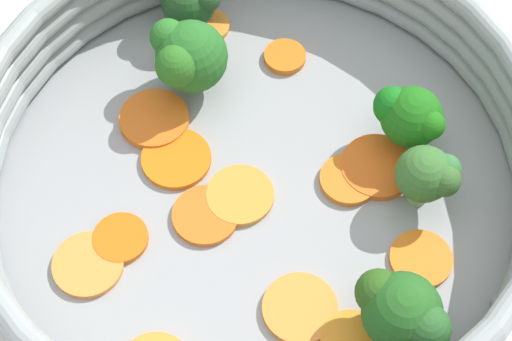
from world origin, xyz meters
The scene contains 22 objects.
ground_plane centered at (0.00, 0.00, 0.00)m, with size 4.00×4.00×0.00m, color white.
skillet centered at (0.00, 0.00, 0.01)m, with size 0.34×0.34×0.02m, color #939699.
skillet_rim_wall centered at (0.00, 0.00, 0.05)m, with size 0.35×0.35×0.06m.
skillet_rivet_right centered at (0.16, 0.04, 0.02)m, with size 0.01×0.01×0.01m, color #94959A.
carrot_slice_0 centered at (-0.05, -0.02, 0.02)m, with size 0.05×0.05×0.00m, color orange.
carrot_slice_1 centered at (-0.11, 0.07, 0.02)m, with size 0.03×0.03×0.00m, color orange.
carrot_slice_2 centered at (0.05, 0.06, 0.02)m, with size 0.05×0.05×0.01m, color orange.
carrot_slice_3 centered at (0.08, -0.04, 0.02)m, with size 0.04×0.04×0.00m, color orange.
carrot_slice_4 centered at (-0.01, -0.04, 0.02)m, with size 0.04×0.04×0.00m, color orange.
carrot_slice_5 centered at (0.04, 0.04, 0.02)m, with size 0.04×0.04×0.00m, color orange.
carrot_slice_6 centered at (0.11, -0.04, 0.02)m, with size 0.04×0.04×0.00m, color orange.
carrot_slice_7 centered at (0.00, -0.01, 0.02)m, with size 0.04×0.04×0.00m, color orange.
carrot_slice_9 centered at (-0.03, -0.09, 0.02)m, with size 0.03×0.03×0.00m, color orange.
carrot_slice_10 centered at (-0.08, -0.01, 0.02)m, with size 0.05×0.05×0.01m, color orange.
carrot_slice_11 centered at (-0.06, 0.09, 0.02)m, with size 0.03×0.03×0.00m, color orange.
carrot_slice_12 centered at (-0.03, -0.11, 0.02)m, with size 0.04×0.04×0.00m, color orange.
carrot_slice_13 centered at (0.11, 0.03, 0.02)m, with size 0.04×0.04×0.00m, color orange.
broccoli_floret_0 centered at (-0.08, 0.02, 0.05)m, with size 0.05×0.05×0.05m.
broccoli_floret_1 centered at (-0.12, 0.06, 0.04)m, with size 0.05×0.04×0.05m.
broccoli_floret_2 centered at (0.08, 0.06, 0.05)m, with size 0.04×0.04×0.05m.
broccoli_floret_3 centered at (0.13, -0.02, 0.05)m, with size 0.06×0.04×0.05m.
broccoli_floret_4 centered at (0.05, 0.09, 0.05)m, with size 0.05×0.04×0.05m.
Camera 1 is at (0.19, -0.20, 0.48)m, focal length 60.00 mm.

